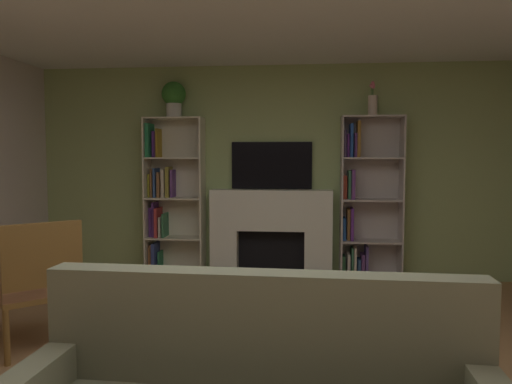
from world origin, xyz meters
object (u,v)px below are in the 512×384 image
Objects in this scene: fireplace at (271,231)px; armchair at (37,281)px; potted_plant at (174,97)px; bookshelf_left at (169,199)px; bookshelf_right at (363,204)px; vase_with_flowers at (373,103)px; tv at (272,165)px.

fireplace is 1.56× the size of armchair.
potted_plant is at bearing -178.98° from fireplace.
bookshelf_left is 2.35m from bookshelf_right.
vase_with_flowers is 3.96m from armchair.
bookshelf_left is (-1.26, 0.02, 0.38)m from fireplace.
potted_plant is at bearing -179.99° from vase_with_flowers.
tv is (0.00, 0.10, 0.79)m from fireplace.
bookshelf_left is 2.68m from vase_with_flowers.
fireplace is 1.32m from bookshelf_left.
vase_with_flowers is (2.43, -0.04, 1.13)m from bookshelf_left.
tv is 3.05m from armchair.
potted_plant reaches higher than vase_with_flowers.
bookshelf_right is at bearing 0.86° from fireplace.
fireplace is 2.85m from armchair.
potted_plant is at bearing 78.75° from armchair.
fireplace is 1.60× the size of tv.
armchair is at bearing -99.05° from bookshelf_left.
vase_with_flowers is (1.17, -0.02, 1.51)m from fireplace.
bookshelf_right is at bearing 155.68° from vase_with_flowers.
tv is 2.44× the size of vase_with_flowers.
potted_plant is (-2.27, -0.04, 1.28)m from bookshelf_right.
bookshelf_left is 1.95× the size of armchair.
vase_with_flowers reaches higher than armchair.
tv is at bearing 3.65° from bookshelf_left.
vase_with_flowers reaches higher than bookshelf_right.
vase_with_flowers is at bearing -24.32° from bookshelf_right.
fireplace is at bearing 54.97° from armchair.
fireplace is at bearing -179.14° from bookshelf_right.
tv is 1.44m from potted_plant.
armchair is at bearing -101.25° from potted_plant.
bookshelf_right reaches higher than armchair.
bookshelf_left reaches higher than fireplace.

